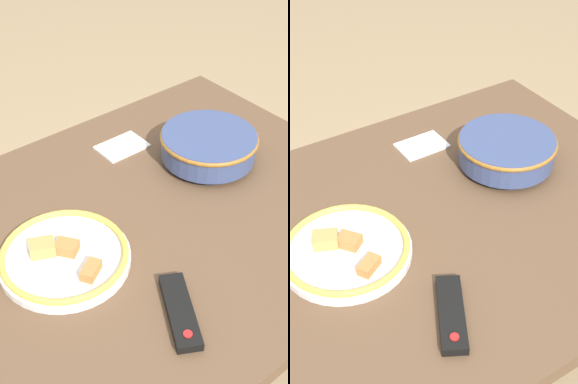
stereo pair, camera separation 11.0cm
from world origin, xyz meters
The scene contains 5 objects.
dining_table centered at (0.00, 0.00, 0.67)m, with size 1.18×0.92×0.76m.
noodle_bowl centered at (-0.26, -0.08, 0.81)m, with size 0.26×0.26×0.08m.
food_plate centered at (0.25, -0.01, 0.77)m, with size 0.29×0.29×0.05m.
tv_remote centered at (0.14, 0.26, 0.77)m, with size 0.13×0.18×0.02m.
folded_napkin centered at (-0.12, -0.28, 0.76)m, with size 0.13×0.09×0.01m.
Camera 2 is at (0.53, 0.80, 1.62)m, focal length 50.00 mm.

